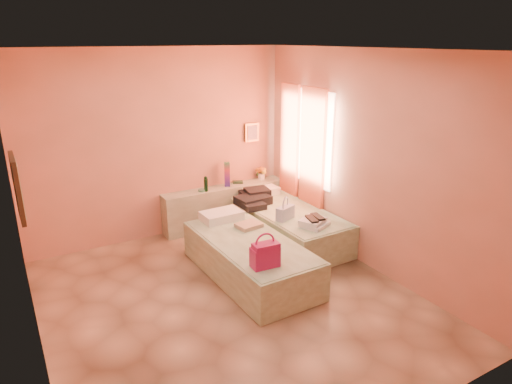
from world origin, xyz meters
The scene contains 16 objects.
ground centered at (0.00, 0.00, 0.00)m, with size 4.50×4.50×0.00m, color tan.
room_walls centered at (0.21, 0.57, 1.79)m, with size 4.02×4.51×2.81m.
headboard_ledge centered at (0.98, 2.10, 0.33)m, with size 2.05×0.30×0.65m, color #B2BC9A.
bed_left centered at (0.48, 0.40, 0.25)m, with size 0.90×2.00×0.50m, color beige.
bed_right centered at (1.50, 1.05, 0.25)m, with size 0.90×2.00×0.50m, color beige.
water_bottle centered at (0.63, 2.04, 0.76)m, with size 0.06×0.06×0.23m, color #163D1E.
rainbow_box centered at (1.03, 2.10, 0.85)m, with size 0.09×0.09×0.39m, color #A61457.
small_dish centered at (0.57, 2.07, 0.66)m, with size 0.12×0.12×0.03m, color #529677.
green_book centered at (1.25, 2.17, 0.66)m, with size 0.16×0.12×0.03m, color #24442A.
flower_vase centered at (1.69, 2.14, 0.78)m, with size 0.20×0.20×0.26m, color white.
magenta_handbag centered at (0.29, -0.28, 0.64)m, with size 0.31×0.17×0.29m, color #A61457.
khaki_garment centered at (0.68, 0.78, 0.53)m, with size 0.31×0.25×0.05m, color tan.
clothes_pile centered at (1.22, 1.53, 0.58)m, with size 0.54×0.54×0.16m, color black.
blue_handbag centered at (1.26, 0.77, 0.59)m, with size 0.29×0.12×0.19m, color #385086.
towel_stack centered at (1.47, 0.36, 0.55)m, with size 0.35×0.30×0.10m, color white.
sandal_pair centered at (1.48, 0.37, 0.61)m, with size 0.19×0.26×0.03m, color black.
Camera 1 is at (-2.07, -4.15, 2.91)m, focal length 32.00 mm.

